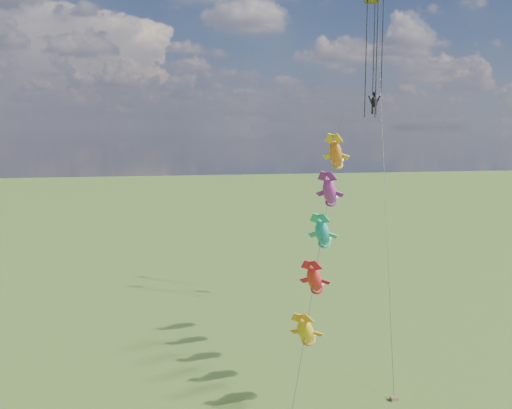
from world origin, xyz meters
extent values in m
cylinder|color=black|center=(14.54, 0.33, 7.98)|extent=(7.34, 14.05, 15.68)
ellipsoid|color=yellow|center=(12.94, -2.76, 4.53)|extent=(1.74, 2.35, 2.23)
ellipsoid|color=red|center=(13.96, -0.79, 6.73)|extent=(1.74, 2.35, 2.23)
ellipsoid|color=#198EBF|center=(14.98, 1.17, 8.92)|extent=(1.74, 2.35, 2.23)
ellipsoid|color=#D833AB|center=(16.00, 3.13, 11.11)|extent=(1.74, 2.35, 2.23)
ellipsoid|color=red|center=(17.03, 5.10, 13.30)|extent=(1.74, 2.35, 2.23)
cube|color=brown|center=(18.17, -2.34, 0.11)|extent=(0.40, 0.30, 0.22)
cylinder|color=black|center=(20.75, 5.80, 11.22)|extent=(5.19, 16.30, 22.15)
cube|color=green|center=(21.70, 11.22, 24.40)|extent=(1.23, 0.91, 0.53)
cylinder|color=black|center=(21.30, 11.22, 19.98)|extent=(0.08, 0.08, 8.83)
cylinder|color=black|center=(22.09, 11.22, 19.98)|extent=(0.08, 0.08, 8.83)
cylinder|color=black|center=(23.00, 13.93, 21.63)|extent=(0.08, 0.08, 8.17)
cylinder|color=black|center=(23.65, 13.93, 21.63)|extent=(0.08, 0.08, 8.17)
camera|label=1|loc=(5.16, -30.25, 15.01)|focal=40.00mm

